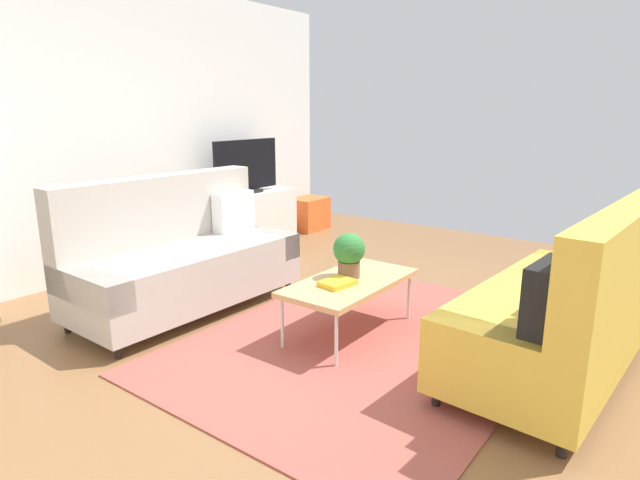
% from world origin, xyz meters
% --- Properties ---
extents(ground_plane, '(7.68, 7.68, 0.00)m').
position_xyz_m(ground_plane, '(0.00, 0.00, 0.00)').
color(ground_plane, brown).
extents(wall_far, '(6.40, 0.12, 2.90)m').
position_xyz_m(wall_far, '(0.00, 2.80, 1.45)').
color(wall_far, white).
rests_on(wall_far, ground_plane).
extents(area_rug, '(2.90, 2.20, 0.01)m').
position_xyz_m(area_rug, '(0.04, -0.25, 0.01)').
color(area_rug, '#9E4C42').
rests_on(area_rug, ground_plane).
extents(couch_beige, '(1.92, 0.88, 1.10)m').
position_xyz_m(couch_beige, '(-0.30, 1.37, 0.44)').
color(couch_beige, '#B2ADA3').
rests_on(couch_beige, ground_plane).
extents(couch_green, '(1.95, 0.96, 1.10)m').
position_xyz_m(couch_green, '(0.37, -1.47, 0.45)').
color(couch_green, gold).
rests_on(couch_green, ground_plane).
extents(coffee_table, '(1.10, 0.56, 0.42)m').
position_xyz_m(coffee_table, '(0.09, -0.05, 0.39)').
color(coffee_table, tan).
rests_on(coffee_table, ground_plane).
extents(tv_console, '(1.40, 0.44, 0.64)m').
position_xyz_m(tv_console, '(1.57, 2.46, 0.32)').
color(tv_console, silver).
rests_on(tv_console, ground_plane).
extents(tv, '(1.00, 0.20, 0.64)m').
position_xyz_m(tv, '(1.57, 2.44, 0.95)').
color(tv, black).
rests_on(tv, tv_console).
extents(storage_trunk, '(0.52, 0.40, 0.44)m').
position_xyz_m(storage_trunk, '(2.67, 2.36, 0.22)').
color(storage_trunk, orange).
rests_on(storage_trunk, ground_plane).
extents(potted_plant, '(0.24, 0.24, 0.34)m').
position_xyz_m(potted_plant, '(0.14, 0.00, 0.61)').
color(potted_plant, brown).
rests_on(potted_plant, coffee_table).
extents(table_book_0, '(0.26, 0.21, 0.04)m').
position_xyz_m(table_book_0, '(-0.07, -0.04, 0.44)').
color(table_book_0, gold).
rests_on(table_book_0, coffee_table).
extents(vase_0, '(0.08, 0.08, 0.13)m').
position_xyz_m(vase_0, '(0.99, 2.51, 0.70)').
color(vase_0, '#B24C4C').
rests_on(vase_0, tv_console).
extents(vase_1, '(0.12, 0.12, 0.18)m').
position_xyz_m(vase_1, '(1.13, 2.51, 0.73)').
color(vase_1, '#33B29E').
rests_on(vase_1, tv_console).
extents(bottle_0, '(0.06, 0.06, 0.15)m').
position_xyz_m(bottle_0, '(1.31, 2.42, 0.71)').
color(bottle_0, gold).
rests_on(bottle_0, tv_console).
extents(bottle_1, '(0.05, 0.05, 0.21)m').
position_xyz_m(bottle_1, '(1.42, 2.42, 0.75)').
color(bottle_1, gold).
rests_on(bottle_1, tv_console).
extents(bottle_2, '(0.06, 0.06, 0.16)m').
position_xyz_m(bottle_2, '(1.52, 2.42, 0.72)').
color(bottle_2, orange).
rests_on(bottle_2, tv_console).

